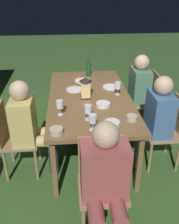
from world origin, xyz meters
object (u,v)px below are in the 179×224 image
at_px(plate_a, 74,89).
at_px(wine_glass_b, 93,119).
at_px(dining_table, 90,100).
at_px(plate_b, 82,81).
at_px(person_in_rust, 105,183).
at_px(wine_glass_c, 118,86).
at_px(person_in_blue, 153,119).
at_px(chair_side_left_b, 147,99).
at_px(wine_glass_a, 60,105).
at_px(chair_side_right_a, 14,137).
at_px(green_bottle_on_table, 88,69).
at_px(lantern_centerpiece, 86,87).
at_px(bowl_dip, 132,118).
at_px(person_in_green, 135,90).
at_px(bowl_salad, 112,124).
at_px(chair_side_left_a, 168,129).
at_px(person_in_mustard, 30,124).
at_px(plate_c, 111,87).
at_px(bowl_olives, 56,131).
at_px(wine_glass_d, 88,110).
at_px(chair_head_near, 102,180).
at_px(bowl_bread, 103,104).

bearing_deg(plate_a, wine_glass_b, -172.17).
distance_m(dining_table, plate_b, 0.54).
distance_m(person_in_rust, wine_glass_c, 1.48).
xyz_separation_m(person_in_blue, plate_b, (0.97, 0.76, 0.13)).
distance_m(chair_side_left_b, wine_glass_a, 1.59).
xyz_separation_m(chair_side_right_a, green_bottle_on_table, (1.18, -0.95, 0.38)).
relative_size(lantern_centerpiece, bowl_dip, 2.31).
bearing_deg(person_in_green, person_in_rust, 158.97).
bearing_deg(plate_b, person_in_green, -97.93).
relative_size(plate_a, bowl_salad, 1.37).
height_order(chair_side_left_a, lantern_centerpiece, lantern_centerpiece).
relative_size(person_in_mustard, wine_glass_a, 6.80).
bearing_deg(wine_glass_a, plate_c, -43.27).
xyz_separation_m(chair_side_left_b, person_in_green, (-0.00, 0.20, 0.15)).
distance_m(chair_side_left_b, green_bottle_on_table, 0.98).
bearing_deg(chair_side_left_b, person_in_green, 90.00).
bearing_deg(bowl_olives, chair_side_right_a, 51.83).
height_order(chair_side_left_b, bowl_olives, chair_side_left_b).
distance_m(green_bottle_on_table, wine_glass_d, 1.35).
xyz_separation_m(wine_glass_b, wine_glass_c, (0.82, -0.40, 0.00)).
bearing_deg(wine_glass_c, plate_a, 69.60).
height_order(green_bottle_on_table, bowl_salad, green_bottle_on_table).
distance_m(person_in_rust, lantern_centerpiece, 1.38).
bearing_deg(chair_head_near, wine_glass_c, -16.39).
bearing_deg(chair_head_near, person_in_mustard, 42.27).
xyz_separation_m(lantern_centerpiece, bowl_dip, (-0.60, -0.44, -0.12)).
height_order(chair_head_near, plate_c, chair_head_near).
relative_size(plate_b, bowl_dip, 1.94).
bearing_deg(bowl_olives, dining_table, -25.33).
distance_m(wine_glass_c, plate_b, 0.67).
bearing_deg(chair_side_left_a, person_in_blue, 90.00).
distance_m(person_in_green, plate_b, 0.78).
bearing_deg(chair_side_right_a, person_in_rust, -137.16).
height_order(person_in_blue, green_bottle_on_table, person_in_blue).
height_order(chair_side_right_a, wine_glass_a, wine_glass_a).
distance_m(wine_glass_c, plate_a, 0.59).
distance_m(wine_glass_a, wine_glass_b, 0.47).
relative_size(wine_glass_b, bowl_dip, 1.48).
distance_m(dining_table, bowl_olives, 0.92).
relative_size(chair_side_left_b, person_in_mustard, 0.76).
height_order(person_in_rust, bowl_dip, person_in_rust).
height_order(wine_glass_a, wine_glass_c, same).
bearing_deg(person_in_rust, chair_side_left_a, -42.84).
relative_size(dining_table, wine_glass_d, 11.31).
bearing_deg(chair_side_left_b, chair_side_left_a, 180.00).
distance_m(chair_head_near, bowl_bread, 0.97).
bearing_deg(wine_glass_a, chair_side_right_a, 86.88).
xyz_separation_m(person_in_mustard, chair_head_near, (-0.77, -0.70, -0.15)).
height_order(chair_head_near, bowl_bread, chair_head_near).
height_order(wine_glass_c, bowl_bread, wine_glass_c).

